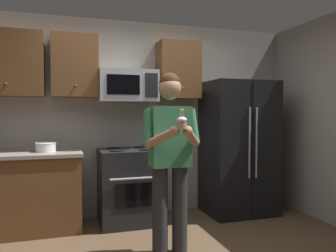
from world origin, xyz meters
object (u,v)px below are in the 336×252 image
at_px(microwave, 128,86).
at_px(bowl_large_white, 46,147).
at_px(cupcake, 182,122).
at_px(person, 170,153).
at_px(oven_range, 130,186).
at_px(refrigerator, 238,148).

height_order(microwave, bowl_large_white, microwave).
relative_size(microwave, cupcake, 4.26).
bearing_deg(person, oven_range, 100.01).
bearing_deg(refrigerator, microwave, 173.97).
distance_m(oven_range, microwave, 1.26).
xyz_separation_m(oven_range, bowl_large_white, (-0.99, 0.03, 0.52)).
distance_m(oven_range, bowl_large_white, 1.12).
bearing_deg(person, refrigerator, 38.20).
distance_m(person, cupcake, 0.44).
height_order(refrigerator, cupcake, refrigerator).
bearing_deg(bowl_large_white, microwave, 4.86).
relative_size(oven_range, bowl_large_white, 3.92).
bearing_deg(person, bowl_large_white, 136.92).
xyz_separation_m(microwave, cupcake, (0.19, -1.52, -0.43)).
bearing_deg(refrigerator, person, -141.80).
bearing_deg(microwave, bowl_large_white, -175.14).
bearing_deg(oven_range, person, -79.99).
bearing_deg(microwave, cupcake, -82.91).
relative_size(oven_range, refrigerator, 0.52).
bearing_deg(oven_range, microwave, 89.98).
xyz_separation_m(microwave, bowl_large_white, (-0.99, -0.08, -0.74)).
bearing_deg(cupcake, refrigerator, 46.06).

